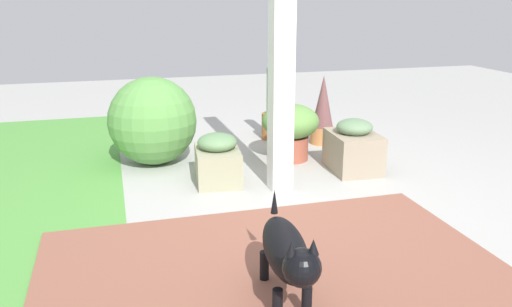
# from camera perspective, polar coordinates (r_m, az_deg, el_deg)

# --- Properties ---
(ground_plane) EXTENTS (12.00, 12.00, 0.00)m
(ground_plane) POSITION_cam_1_polar(r_m,az_deg,el_deg) (3.49, 2.81, -6.27)
(ground_plane) COLOR #ABAAA4
(brick_path) EXTENTS (1.80, 2.40, 0.02)m
(brick_path) POSITION_cam_1_polar(r_m,az_deg,el_deg) (2.67, 2.77, -13.85)
(brick_path) COLOR brown
(brick_path) RESTS_ON ground
(porch_pillar) EXTENTS (0.15, 0.15, 2.06)m
(porch_pillar) POSITION_cam_1_polar(r_m,az_deg,el_deg) (3.65, 2.81, 11.52)
(porch_pillar) COLOR white
(porch_pillar) RESTS_ON ground
(stone_planter_nearest) EXTENTS (0.48, 0.38, 0.43)m
(stone_planter_nearest) POSITION_cam_1_polar(r_m,az_deg,el_deg) (4.28, 10.57, 0.63)
(stone_planter_nearest) COLOR gray
(stone_planter_nearest) RESTS_ON ground
(stone_planter_mid) EXTENTS (0.49, 0.37, 0.38)m
(stone_planter_mid) POSITION_cam_1_polar(r_m,az_deg,el_deg) (3.97, -4.20, -0.71)
(stone_planter_mid) COLOR gray
(stone_planter_mid) RESTS_ON ground
(round_shrub) EXTENTS (0.73, 0.73, 0.73)m
(round_shrub) POSITION_cam_1_polar(r_m,az_deg,el_deg) (4.44, -11.21, 3.51)
(round_shrub) COLOR #569045
(round_shrub) RESTS_ON ground
(terracotta_pot_tall) EXTENTS (0.21, 0.21, 0.70)m
(terracotta_pot_tall) POSITION_cam_1_polar(r_m,az_deg,el_deg) (5.14, 1.80, 4.30)
(terracotta_pot_tall) COLOR #9F5E30
(terracotta_pot_tall) RESTS_ON ground
(terracotta_pot_broad) EXTENTS (0.49, 0.49, 0.49)m
(terracotta_pot_broad) POSITION_cam_1_polar(r_m,az_deg,el_deg) (4.48, 3.76, 2.86)
(terracotta_pot_broad) COLOR #9F4D3A
(terracotta_pot_broad) RESTS_ON ground
(terracotta_pot_spiky) EXTENTS (0.22, 0.22, 0.65)m
(terracotta_pot_spiky) POSITION_cam_1_polar(r_m,az_deg,el_deg) (5.00, 7.29, 4.58)
(terracotta_pot_spiky) COLOR #C17844
(terracotta_pot_spiky) RESTS_ON ground
(dog) EXTENTS (0.69, 0.25, 0.47)m
(dog) POSITION_cam_1_polar(r_m,az_deg,el_deg) (2.38, 3.40, -10.72)
(dog) COLOR black
(dog) RESTS_ON ground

